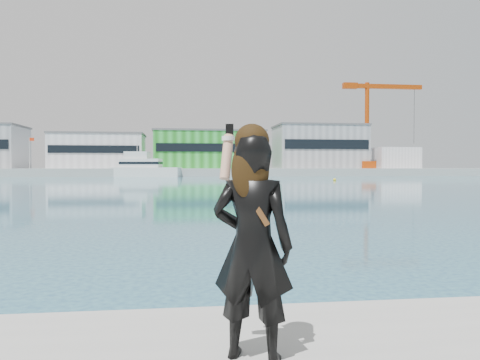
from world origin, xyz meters
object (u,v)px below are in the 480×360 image
at_px(buoy_near, 335,181).
at_px(motor_yacht, 143,167).
at_px(woman, 252,239).
at_px(dock_crane, 371,122).

bearing_deg(buoy_near, motor_yacht, 132.03).
distance_m(buoy_near, woman, 77.04).
bearing_deg(woman, motor_yacht, -63.73).
xyz_separation_m(buoy_near, woman, (-25.39, -72.71, 1.67)).
xyz_separation_m(dock_crane, buoy_near, (-27.40, -49.59, -15.07)).
distance_m(dock_crane, motor_yacht, 64.38).
relative_size(dock_crane, motor_yacht, 1.36).
height_order(dock_crane, buoy_near, dock_crane).
bearing_deg(buoy_near, dock_crane, 61.07).
bearing_deg(woman, dock_crane, -91.86).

